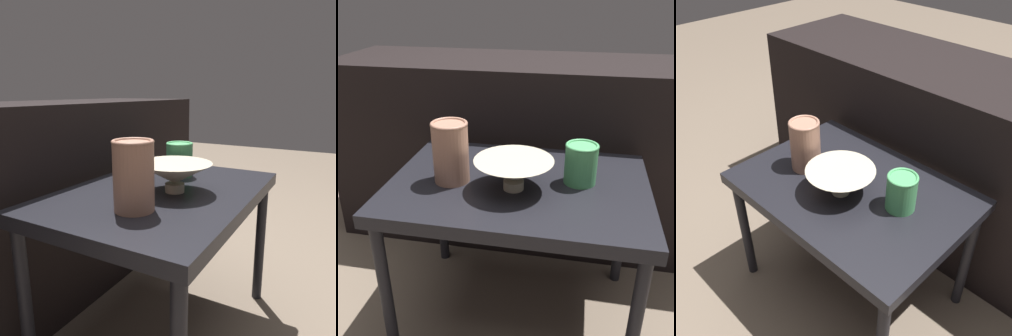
# 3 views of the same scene
# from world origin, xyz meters

# --- Properties ---
(ground_plane) EXTENTS (8.00, 8.00, 0.00)m
(ground_plane) POSITION_xyz_m (0.00, 0.00, 0.00)
(ground_plane) COLOR #6B5B4C
(table) EXTENTS (0.76, 0.54, 0.51)m
(table) POSITION_xyz_m (0.00, 0.00, 0.46)
(table) COLOR black
(table) RESTS_ON ground_plane
(couch_backdrop) EXTENTS (1.71, 0.50, 0.77)m
(couch_backdrop) POSITION_xyz_m (0.00, 0.56, 0.38)
(couch_backdrop) COLOR black
(couch_backdrop) RESTS_ON ground_plane
(bowl) EXTENTS (0.23, 0.23, 0.09)m
(bowl) POSITION_xyz_m (-0.01, -0.05, 0.57)
(bowl) COLOR #B2A88E
(bowl) RESTS_ON table
(vase_textured_left) EXTENTS (0.11, 0.11, 0.18)m
(vase_textured_left) POSITION_xyz_m (-0.20, -0.03, 0.61)
(vase_textured_left) COLOR #996B56
(vase_textured_left) RESTS_ON table
(vase_colorful_right) EXTENTS (0.10, 0.10, 0.12)m
(vase_colorful_right) POSITION_xyz_m (0.18, 0.03, 0.57)
(vase_colorful_right) COLOR #47995B
(vase_colorful_right) RESTS_ON table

